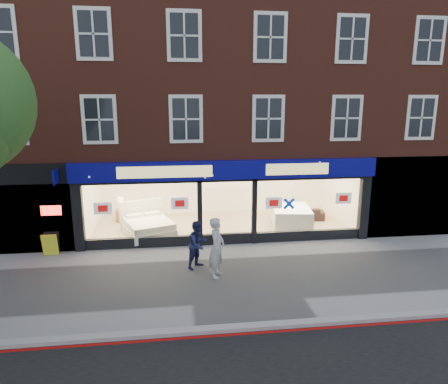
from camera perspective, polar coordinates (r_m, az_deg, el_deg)
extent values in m
plane|color=gray|center=(12.89, 2.31, -12.10)|extent=(120.00, 120.00, 0.00)
cube|color=#8C0A07|center=(10.22, 5.34, -19.38)|extent=(60.00, 0.10, 0.01)
cube|color=gray|center=(10.35, 5.09, -18.54)|extent=(60.00, 0.25, 0.12)
cube|color=tan|center=(17.72, -0.49, -4.78)|extent=(11.00, 4.50, 0.10)
cube|color=maroon|center=(18.64, -1.18, 16.66)|extent=(19.00, 8.00, 6.70)
cube|color=#08076F|center=(14.73, 0.57, 3.18)|extent=(11.40, 0.28, 0.70)
cube|color=black|center=(15.63, 0.45, -6.67)|extent=(11.00, 0.18, 0.40)
cube|color=black|center=(15.55, -20.09, -3.34)|extent=(0.35, 0.30, 2.60)
cube|color=black|center=(16.88, 19.33, -2.02)|extent=(0.35, 0.30, 2.60)
cube|color=white|center=(15.10, -11.83, -2.69)|extent=(4.20, 0.02, 2.10)
cube|color=white|center=(15.93, 12.17, -1.89)|extent=(4.20, 0.02, 2.10)
cube|color=white|center=(15.50, 0.37, -3.15)|extent=(1.80, 0.02, 2.10)
cube|color=silver|center=(19.55, -1.27, 0.72)|extent=(11.00, 0.20, 2.60)
cube|color=#FFEAC6|center=(17.11, -0.50, 3.38)|extent=(11.00, 4.50, 0.12)
cube|color=black|center=(16.29, -27.21, -2.00)|extent=(3.80, 0.60, 3.30)
cube|color=#FF140C|center=(15.61, -23.48, -2.43)|extent=(0.70, 0.04, 0.35)
cube|color=black|center=(17.90, 24.94, -0.53)|extent=(4.00, 0.40, 3.30)
cube|color=white|center=(16.57, -10.67, -5.45)|extent=(2.34, 2.52, 0.36)
cube|color=white|center=(16.48, -10.71, -4.44)|extent=(2.24, 2.42, 0.26)
cube|color=white|center=(17.44, -11.77, -3.08)|extent=(1.75, 0.75, 1.22)
cube|color=white|center=(17.01, -12.70, -3.32)|extent=(0.73, 0.54, 0.12)
cube|color=white|center=(17.21, -10.24, -3.02)|extent=(0.73, 0.54, 0.12)
cube|color=brown|center=(18.62, -14.45, -3.27)|extent=(0.47, 0.47, 0.55)
cube|color=white|center=(17.79, 9.52, -4.27)|extent=(1.88, 2.24, 0.27)
cube|color=white|center=(17.71, 9.55, -3.45)|extent=(1.88, 2.24, 0.27)
cube|color=white|center=(17.64, 9.58, -2.62)|extent=(1.88, 2.24, 0.27)
imported|color=black|center=(18.74, 11.21, -2.98)|extent=(2.01, 1.08, 0.56)
cube|color=yellow|center=(15.73, -23.51, -6.83)|extent=(0.55, 0.35, 0.84)
imported|color=#AEB1B6|center=(12.61, -1.03, -7.91)|extent=(0.67, 0.82, 1.93)
imported|color=#1A1D48|center=(13.34, -3.74, -7.48)|extent=(0.98, 0.98, 1.61)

